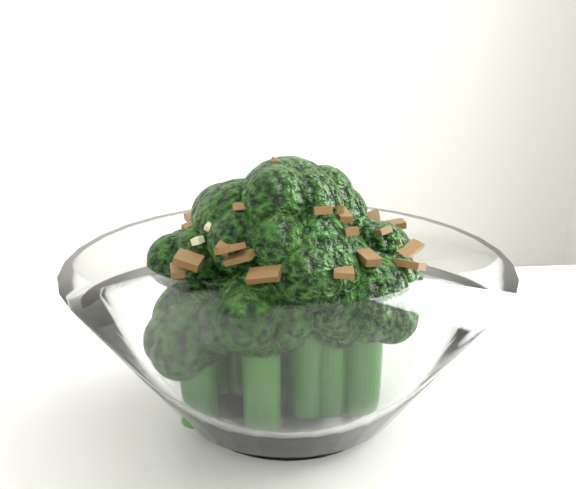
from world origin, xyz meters
name	(u,v)px	position (x,y,z in m)	size (l,w,h in m)	color
broccoli_dish	(287,316)	(0.12, 0.02, 0.81)	(0.23, 0.23, 0.14)	white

